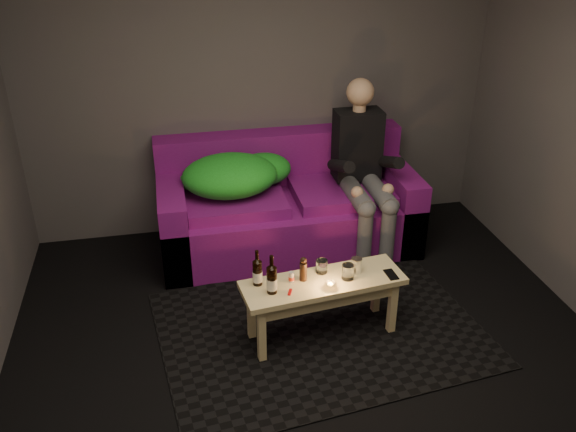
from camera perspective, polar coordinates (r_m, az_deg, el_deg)
The scene contains 17 objects.
floor at distance 3.93m, azimuth 3.46°, elevation -15.79°, with size 4.50×4.50×0.00m, color black.
room at distance 3.48m, azimuth 2.21°, elevation 9.90°, with size 4.50×4.50×4.50m.
rug at distance 4.37m, azimuth 2.98°, elevation -10.50°, with size 2.19×1.59×0.01m, color black.
sofa at distance 5.23m, azimuth -0.14°, elevation 0.72°, with size 2.14×0.96×0.92m.
green_blanket at distance 5.00m, azimuth -4.97°, elevation 3.89°, with size 0.94×0.64×0.32m.
person at distance 5.05m, azimuth 7.03°, elevation 4.60°, with size 0.39×0.89×1.43m.
coffee_table at distance 4.12m, azimuth 3.28°, elevation -6.94°, with size 1.13×0.47×0.45m.
beer_bottle_a at distance 3.98m, azimuth -2.88°, elevation -5.26°, with size 0.06×0.06×0.25m.
beer_bottle_b at distance 3.89m, azimuth -1.53°, elevation -5.92°, with size 0.07×0.07×0.27m.
salt_shaker at distance 4.03m, azimuth 0.32°, elevation -5.72°, with size 0.04×0.04×0.07m, color silver.
pepper_mill at distance 4.03m, azimuth 1.43°, elevation -5.22°, with size 0.05×0.05×0.13m, color black.
tumbler_back at distance 4.13m, azimuth 3.16°, elevation -4.73°, with size 0.08×0.08×0.09m, color white.
tealight at distance 3.99m, azimuth 4.00°, elevation -6.47°, with size 0.06×0.06×0.04m.
tumbler_front at distance 4.07m, azimuth 5.63°, elevation -5.22°, with size 0.08×0.08×0.10m, color white.
steel_cup at distance 4.15m, azimuth 6.41°, elevation -4.60°, with size 0.08×0.08×0.10m, color silver.
smartphone at distance 4.17m, azimuth 9.62°, elevation -5.42°, with size 0.06×0.13×0.01m, color black.
red_lighter at distance 3.94m, azimuth 0.18°, elevation -7.13°, with size 0.02×0.07×0.01m, color #B80B0B.
Camera 1 is at (-0.81, -2.74, 2.70)m, focal length 38.00 mm.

